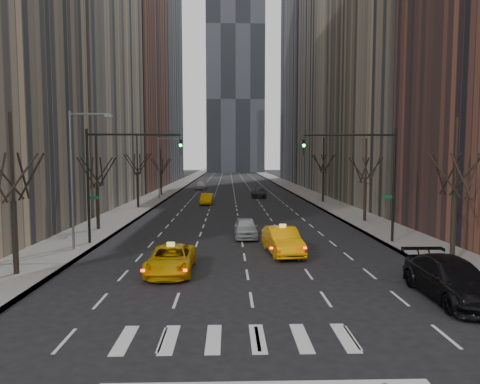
{
  "coord_description": "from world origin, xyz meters",
  "views": [
    {
      "loc": [
        -0.98,
        -18.07,
        6.14
      ],
      "look_at": [
        -0.09,
        14.85,
        3.5
      ],
      "focal_mm": 32.0,
      "sensor_mm": 36.0,
      "label": 1
    }
  ],
  "objects": [
    {
      "name": "tree_rw_c",
      "position": [
        12.0,
        40.0,
        4.04
      ],
      "size": [
        3.36,
        3.5,
        8.74
      ],
      "color": "black",
      "rests_on": "ground"
    },
    {
      "name": "silver_sedan_ahead",
      "position": [
        0.35,
        14.54,
        0.76
      ],
      "size": [
        1.86,
        4.47,
        1.52
      ],
      "primitive_type": "imported",
      "rotation": [
        0.0,
        0.0,
        0.02
      ],
      "color": "#ACAFB5",
      "rests_on": "ground"
    },
    {
      "name": "parked_suv_black",
      "position": [
        8.71,
        -0.14,
        0.87
      ],
      "size": [
        2.46,
        6.03,
        1.75
      ],
      "primitive_type": "imported",
      "rotation": [
        0.0,
        0.0,
        -0.0
      ],
      "color": "black",
      "rests_on": "ground"
    },
    {
      "name": "streetlight_far",
      "position": [
        -10.84,
        45.0,
        5.62
      ],
      "size": [
        2.83,
        0.22,
        9.0
      ],
      "color": "slate",
      "rests_on": "ground"
    },
    {
      "name": "ground",
      "position": [
        0.0,
        0.0,
        0.0
      ],
      "size": [
        400.0,
        400.0,
        0.0
      ],
      "primitive_type": "plane",
      "color": "black",
      "rests_on": "ground"
    },
    {
      "name": "sidewalk_left",
      "position": [
        -12.25,
        70.0,
        0.07
      ],
      "size": [
        4.5,
        320.0,
        0.15
      ],
      "primitive_type": "cube",
      "color": "slate",
      "rests_on": "ground"
    },
    {
      "name": "bld_right_far",
      "position": [
        21.5,
        64.0,
        25.0
      ],
      "size": [
        14.0,
        28.0,
        50.0
      ],
      "primitive_type": "cube",
      "color": "tan",
      "rests_on": "ground"
    },
    {
      "name": "tree_lw_c",
      "position": [
        -12.0,
        34.0,
        4.04
      ],
      "size": [
        3.36,
        3.5,
        8.74
      ],
      "color": "black",
      "rests_on": "ground"
    },
    {
      "name": "tree_lw_a",
      "position": [
        -12.0,
        4.0,
        3.88
      ],
      "size": [
        3.36,
        3.5,
        8.28
      ],
      "color": "black",
      "rests_on": "ground"
    },
    {
      "name": "bld_left_deep",
      "position": [
        -21.5,
        96.0,
        30.0
      ],
      "size": [
        14.0,
        30.0,
        60.0
      ],
      "primitive_type": "cube",
      "color": "slate",
      "rests_on": "ground"
    },
    {
      "name": "taxi_suv",
      "position": [
        -4.07,
        4.52,
        0.71
      ],
      "size": [
        2.39,
        5.15,
        1.43
      ],
      "primitive_type": "imported",
      "rotation": [
        0.0,
        0.0,
        -0.0
      ],
      "color": "#E7AD04",
      "rests_on": "ground"
    },
    {
      "name": "traffic_mast_right",
      "position": [
        9.11,
        12.0,
        5.49
      ],
      "size": [
        6.69,
        0.39,
        8.0
      ],
      "color": "black",
      "rests_on": "ground"
    },
    {
      "name": "streetlight_near",
      "position": [
        -10.84,
        10.0,
        5.62
      ],
      "size": [
        2.83,
        0.22,
        9.0
      ],
      "color": "slate",
      "rests_on": "ground"
    },
    {
      "name": "tree_lw_b",
      "position": [
        -12.0,
        18.0,
        3.72
      ],
      "size": [
        3.36,
        3.5,
        7.82
      ],
      "color": "black",
      "rests_on": "ground"
    },
    {
      "name": "traffic_mast_left",
      "position": [
        -9.11,
        12.0,
        5.49
      ],
      "size": [
        6.69,
        0.39,
        8.0
      ],
      "color": "black",
      "rests_on": "ground"
    },
    {
      "name": "bld_right_deep",
      "position": [
        21.5,
        95.0,
        29.0
      ],
      "size": [
        14.0,
        30.0,
        58.0
      ],
      "primitive_type": "cube",
      "color": "slate",
      "rests_on": "ground"
    },
    {
      "name": "far_taxi",
      "position": [
        -3.81,
        38.11,
        0.72
      ],
      "size": [
        1.74,
        4.44,
        1.44
      ],
      "primitive_type": "imported",
      "rotation": [
        0.0,
        0.0,
        -0.05
      ],
      "color": "#D79904",
      "rests_on": "ground"
    },
    {
      "name": "bld_left_far",
      "position": [
        -21.5,
        66.0,
        22.0
      ],
      "size": [
        14.0,
        28.0,
        44.0
      ],
      "primitive_type": "cube",
      "color": "brown",
      "rests_on": "ground"
    },
    {
      "name": "sidewalk_right",
      "position": [
        12.25,
        70.0,
        0.07
      ],
      "size": [
        4.5,
        320.0,
        0.15
      ],
      "primitive_type": "cube",
      "color": "slate",
      "rests_on": "ground"
    },
    {
      "name": "tree_rw_a",
      "position": [
        12.0,
        6.0,
        3.88
      ],
      "size": [
        3.36,
        3.5,
        8.28
      ],
      "color": "black",
      "rests_on": "ground"
    },
    {
      "name": "tree_rw_b",
      "position": [
        12.0,
        22.0,
        3.72
      ],
      "size": [
        3.36,
        3.5,
        7.82
      ],
      "color": "black",
      "rests_on": "ground"
    },
    {
      "name": "taxi_sedan",
      "position": [
        2.47,
        8.79,
        0.86
      ],
      "size": [
        2.36,
        5.36,
        1.71
      ],
      "primitive_type": "imported",
      "rotation": [
        0.0,
        0.0,
        0.11
      ],
      "color": "#FFA105",
      "rests_on": "ground"
    },
    {
      "name": "tree_lw_d",
      "position": [
        -12.0,
        52.0,
        3.56
      ],
      "size": [
        3.36,
        3.5,
        7.36
      ],
      "color": "black",
      "rests_on": "ground"
    },
    {
      "name": "far_suv_grey",
      "position": [
        3.69,
        48.12,
        0.76
      ],
      "size": [
        2.18,
        5.26,
        1.52
      ],
      "primitive_type": "imported",
      "rotation": [
        0.0,
        0.0,
        0.01
      ],
      "color": "#29292E",
      "rests_on": "ground"
    },
    {
      "name": "far_car_white",
      "position": [
        -6.32,
        65.06,
        0.8
      ],
      "size": [
        2.12,
        4.76,
        1.59
      ],
      "primitive_type": "imported",
      "rotation": [
        0.0,
        0.0,
        -0.05
      ],
      "color": "white",
      "rests_on": "ground"
    },
    {
      "name": "tower_far",
      "position": [
        2.0,
        170.0,
        60.0
      ],
      "size": [
        24.0,
        24.0,
        120.0
      ],
      "primitive_type": "cube",
      "color": "black",
      "rests_on": "ground"
    }
  ]
}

